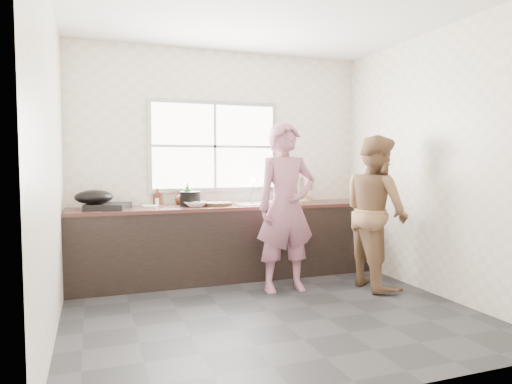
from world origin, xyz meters
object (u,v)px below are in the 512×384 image
object	(u,v)px
woman	(286,213)
bowl_mince	(195,204)
cutting_board	(216,204)
bottle_brown_short	(180,198)
person_side	(376,212)
plate_food	(150,206)
bottle_green	(187,194)
bottle_brown_tall	(158,197)
black_pot	(190,199)
pot_lid_left	(94,209)
dish_rack	(292,190)
bowl_held	(268,203)
wok	(94,197)
glass_jar	(158,202)
pot_lid_right	(154,205)
burner	(108,206)

from	to	relation	value
woman	bowl_mince	bearing A→B (deg)	143.76
cutting_board	bottle_brown_short	size ratio (longest dim) A/B	2.44
woman	person_side	bearing A→B (deg)	-9.80
plate_food	bottle_green	xyz separation A→B (m)	(0.42, -0.04, 0.13)
person_side	cutting_board	distance (m)	1.80
bottle_brown_tall	bottle_brown_short	bearing A→B (deg)	0.00
bottle_green	black_pot	bearing A→B (deg)	-75.01
cutting_board	pot_lid_left	distance (m)	1.32
cutting_board	dish_rack	size ratio (longest dim) A/B	0.91
bottle_brown_tall	bowl_held	bearing A→B (deg)	-17.82
wok	pot_lid_left	size ratio (longest dim) A/B	1.49
woman	black_pot	world-z (taller)	woman
black_pot	dish_rack	distance (m)	1.30
black_pot	bottle_brown_short	xyz separation A→B (m)	(-0.07, 0.22, -0.01)
bottle_green	glass_jar	xyz separation A→B (m)	(-0.32, 0.13, -0.09)
bottle_brown_short	wok	bearing A→B (deg)	-165.03
bottle_brown_short	glass_jar	bearing A→B (deg)	-174.53
bottle_brown_short	dish_rack	xyz separation A→B (m)	(1.37, -0.16, 0.08)
glass_jar	bottle_brown_tall	bearing A→B (deg)	74.87
bowl_mince	bottle_brown_tall	xyz separation A→B (m)	(-0.37, 0.32, 0.06)
bowl_mince	black_pot	world-z (taller)	black_pot
bowl_mince	glass_jar	xyz separation A→B (m)	(-0.38, 0.30, 0.01)
bowl_held	bottle_brown_short	distance (m)	1.04
bottle_brown_short	wok	world-z (taller)	wok
black_pot	bottle_green	xyz separation A→B (m)	(-0.02, 0.06, 0.05)
bottle_brown_tall	wok	size ratio (longest dim) A/B	0.48
bowl_mince	plate_food	size ratio (longest dim) A/B	1.22
pot_lid_right	glass_jar	bearing A→B (deg)	-36.43
bottle_green	bottle_brown_tall	bearing A→B (deg)	152.88
bottle_brown_short	burner	world-z (taller)	bottle_brown_short
black_pot	woman	bearing A→B (deg)	-40.02
bottle_brown_short	wok	size ratio (longest dim) A/B	0.40
glass_jar	black_pot	bearing A→B (deg)	-30.50
plate_food	bottle_green	world-z (taller)	bottle_green
wok	dish_rack	size ratio (longest dim) A/B	0.94
pot_lid_left	burner	bearing A→B (deg)	3.94
woman	glass_jar	world-z (taller)	woman
person_side	cutting_board	bearing A→B (deg)	61.14
black_pot	person_side	bearing A→B (deg)	-26.40
woman	pot_lid_left	world-z (taller)	woman
bowl_held	dish_rack	bearing A→B (deg)	29.17
person_side	glass_jar	world-z (taller)	person_side
cutting_board	black_pot	distance (m)	0.30
black_pot	bottle_brown_tall	world-z (taller)	bottle_brown_tall
bottle_brown_short	pot_lid_right	bearing A→B (deg)	180.00
bowl_mince	wok	bearing A→B (deg)	176.43
bowl_held	pot_lid_left	bearing A→B (deg)	175.51
bowl_mince	dish_rack	xyz separation A→B (m)	(1.26, 0.16, 0.13)
woman	pot_lid_right	world-z (taller)	woman
person_side	plate_food	world-z (taller)	person_side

